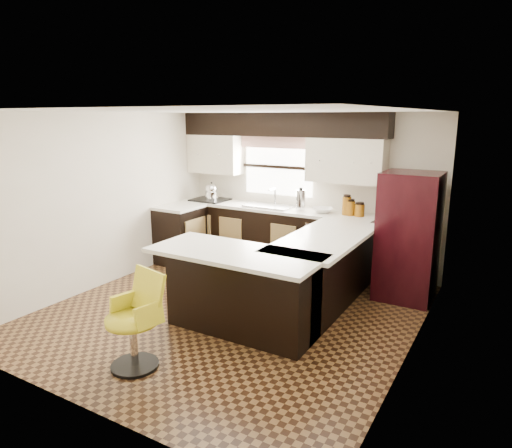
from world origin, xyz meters
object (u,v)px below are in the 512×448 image
Objects in this scene: peninsula_long at (320,275)px; peninsula_return at (242,292)px; refrigerator at (408,237)px; bar_chair at (132,322)px.

peninsula_long is 1.11m from peninsula_return.
refrigerator is (1.35, 1.90, 0.38)m from peninsula_return.
peninsula_return is at bearing -118.30° from peninsula_long.
bar_chair reaches higher than peninsula_return.
peninsula_long is 1.18× the size of peninsula_return.
refrigerator is 1.79× the size of bar_chair.
refrigerator is (0.82, 0.93, 0.38)m from peninsula_long.
peninsula_long is 1.17× the size of refrigerator.
refrigerator is at bearing 54.64° from peninsula_return.
bar_chair reaches higher than peninsula_long.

